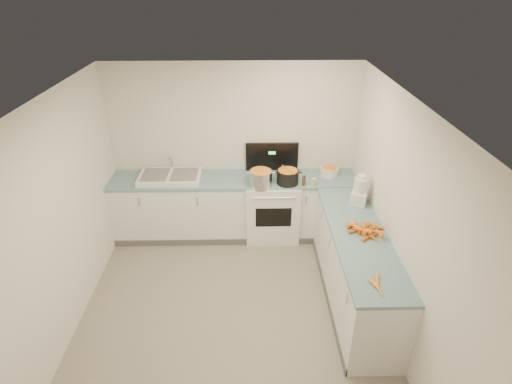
{
  "coord_description": "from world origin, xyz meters",
  "views": [
    {
      "loc": [
        0.21,
        -3.34,
        3.52
      ],
      "look_at": [
        0.3,
        1.1,
        1.05
      ],
      "focal_mm": 28.0,
      "sensor_mm": 36.0,
      "label": 1
    }
  ],
  "objects_px": {
    "food_processor": "(360,191)",
    "mixing_bowl": "(329,171)",
    "steel_pot": "(261,178)",
    "sink": "(170,177)",
    "extract_bottle": "(304,181)",
    "spice_jar": "(314,182)",
    "stove": "(272,207)",
    "black_pot": "(288,177)"
  },
  "relations": [
    {
      "from": "stove",
      "to": "extract_bottle",
      "type": "height_order",
      "value": "stove"
    },
    {
      "from": "stove",
      "to": "extract_bottle",
      "type": "bearing_deg",
      "value": -27.13
    },
    {
      "from": "stove",
      "to": "spice_jar",
      "type": "distance_m",
      "value": 0.78
    },
    {
      "from": "black_pot",
      "to": "spice_jar",
      "type": "bearing_deg",
      "value": -11.98
    },
    {
      "from": "spice_jar",
      "to": "steel_pot",
      "type": "bearing_deg",
      "value": 177.01
    },
    {
      "from": "black_pot",
      "to": "extract_bottle",
      "type": "relative_size",
      "value": 2.42
    },
    {
      "from": "stove",
      "to": "spice_jar",
      "type": "bearing_deg",
      "value": -21.61
    },
    {
      "from": "extract_bottle",
      "to": "food_processor",
      "type": "xyz_separation_m",
      "value": [
        0.64,
        -0.48,
        0.1
      ]
    },
    {
      "from": "sink",
      "to": "extract_bottle",
      "type": "height_order",
      "value": "sink"
    },
    {
      "from": "mixing_bowl",
      "to": "extract_bottle",
      "type": "bearing_deg",
      "value": -142.82
    },
    {
      "from": "extract_bottle",
      "to": "black_pot",
      "type": "bearing_deg",
      "value": 162.47
    },
    {
      "from": "sink",
      "to": "steel_pot",
      "type": "distance_m",
      "value": 1.29
    },
    {
      "from": "sink",
      "to": "food_processor",
      "type": "distance_m",
      "value": 2.6
    },
    {
      "from": "food_processor",
      "to": "sink",
      "type": "bearing_deg",
      "value": 164.15
    },
    {
      "from": "steel_pot",
      "to": "mixing_bowl",
      "type": "height_order",
      "value": "steel_pot"
    },
    {
      "from": "stove",
      "to": "sink",
      "type": "height_order",
      "value": "stove"
    },
    {
      "from": "stove",
      "to": "food_processor",
      "type": "bearing_deg",
      "value": -33.46
    },
    {
      "from": "sink",
      "to": "extract_bottle",
      "type": "distance_m",
      "value": 1.88
    },
    {
      "from": "stove",
      "to": "mixing_bowl",
      "type": "height_order",
      "value": "stove"
    },
    {
      "from": "mixing_bowl",
      "to": "steel_pot",
      "type": "bearing_deg",
      "value": -164.52
    },
    {
      "from": "spice_jar",
      "to": "extract_bottle",
      "type": "bearing_deg",
      "value": 177.12
    },
    {
      "from": "extract_bottle",
      "to": "food_processor",
      "type": "height_order",
      "value": "food_processor"
    },
    {
      "from": "stove",
      "to": "food_processor",
      "type": "relative_size",
      "value": 3.5
    },
    {
      "from": "stove",
      "to": "sink",
      "type": "relative_size",
      "value": 1.58
    },
    {
      "from": "black_pot",
      "to": "spice_jar",
      "type": "relative_size",
      "value": 3.23
    },
    {
      "from": "sink",
      "to": "steel_pot",
      "type": "xyz_separation_m",
      "value": [
        1.27,
        -0.2,
        0.06
      ]
    },
    {
      "from": "black_pot",
      "to": "food_processor",
      "type": "bearing_deg",
      "value": -32.83
    },
    {
      "from": "spice_jar",
      "to": "food_processor",
      "type": "xyz_separation_m",
      "value": [
        0.5,
        -0.48,
        0.12
      ]
    },
    {
      "from": "food_processor",
      "to": "mixing_bowl",
      "type": "bearing_deg",
      "value": 106.63
    },
    {
      "from": "mixing_bowl",
      "to": "spice_jar",
      "type": "xyz_separation_m",
      "value": [
        -0.26,
        -0.31,
        -0.01
      ]
    },
    {
      "from": "stove",
      "to": "black_pot",
      "type": "height_order",
      "value": "stove"
    },
    {
      "from": "stove",
      "to": "food_processor",
      "type": "distance_m",
      "value": 1.41
    },
    {
      "from": "steel_pot",
      "to": "mixing_bowl",
      "type": "xyz_separation_m",
      "value": [
        0.99,
        0.27,
        -0.03
      ]
    },
    {
      "from": "sink",
      "to": "spice_jar",
      "type": "relative_size",
      "value": 9.24
    },
    {
      "from": "extract_bottle",
      "to": "steel_pot",
      "type": "bearing_deg",
      "value": 176.98
    },
    {
      "from": "black_pot",
      "to": "mixing_bowl",
      "type": "height_order",
      "value": "black_pot"
    },
    {
      "from": "sink",
      "to": "extract_bottle",
      "type": "bearing_deg",
      "value": -6.94
    },
    {
      "from": "sink",
      "to": "food_processor",
      "type": "relative_size",
      "value": 2.22
    },
    {
      "from": "sink",
      "to": "black_pot",
      "type": "bearing_deg",
      "value": -5.5
    },
    {
      "from": "sink",
      "to": "mixing_bowl",
      "type": "xyz_separation_m",
      "value": [
        2.26,
        0.08,
        0.02
      ]
    },
    {
      "from": "black_pot",
      "to": "mixing_bowl",
      "type": "relative_size",
      "value": 1.15
    },
    {
      "from": "extract_bottle",
      "to": "food_processor",
      "type": "bearing_deg",
      "value": -37.12
    }
  ]
}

